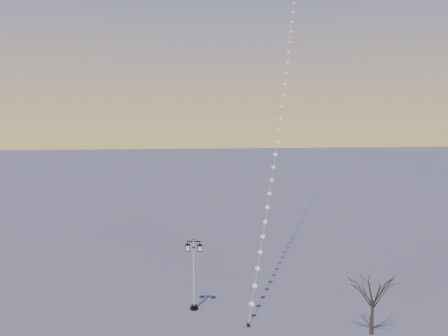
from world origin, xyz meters
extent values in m
plane|color=#525252|center=(0.00, 0.00, 0.00)|extent=(300.00, 300.00, 0.00)
cylinder|color=black|center=(-3.08, 3.49, 0.08)|extent=(0.56, 0.56, 0.16)
cylinder|color=black|center=(-3.08, 3.49, 0.23)|extent=(0.40, 0.40, 0.14)
cylinder|color=beige|center=(-3.08, 3.49, 2.64)|extent=(0.13, 0.13, 4.69)
cylinder|color=black|center=(-3.08, 3.49, 4.44)|extent=(0.20, 0.20, 0.06)
cube|color=black|center=(-3.08, 3.49, 4.84)|extent=(0.94, 0.26, 0.06)
sphere|color=black|center=(-3.08, 3.49, 4.96)|extent=(0.14, 0.14, 0.14)
pyramid|color=black|center=(-3.49, 3.58, 4.69)|extent=(0.44, 0.44, 0.14)
cube|color=beige|center=(-3.49, 3.58, 4.38)|extent=(0.26, 0.26, 0.34)
cube|color=black|center=(-3.49, 3.58, 4.19)|extent=(0.30, 0.30, 0.04)
pyramid|color=black|center=(-2.67, 3.40, 4.69)|extent=(0.44, 0.44, 0.14)
cube|color=beige|center=(-2.67, 3.40, 4.38)|extent=(0.26, 0.26, 0.34)
cube|color=black|center=(-2.67, 3.40, 4.19)|extent=(0.30, 0.30, 0.04)
cone|color=#332B1C|center=(7.60, -1.22, 1.07)|extent=(0.25, 0.25, 2.14)
cylinder|color=black|center=(0.24, 0.57, 0.11)|extent=(0.22, 0.22, 0.22)
cylinder|color=black|center=(0.24, 0.57, 0.14)|extent=(0.03, 0.03, 0.28)
cone|color=orange|center=(7.09, 19.56, 20.08)|extent=(0.09, 0.09, 0.31)
cylinder|color=white|center=(0.24, 0.57, 0.67)|extent=(0.02, 0.02, 0.89)
camera|label=1|loc=(-4.22, -26.03, 13.41)|focal=35.77mm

